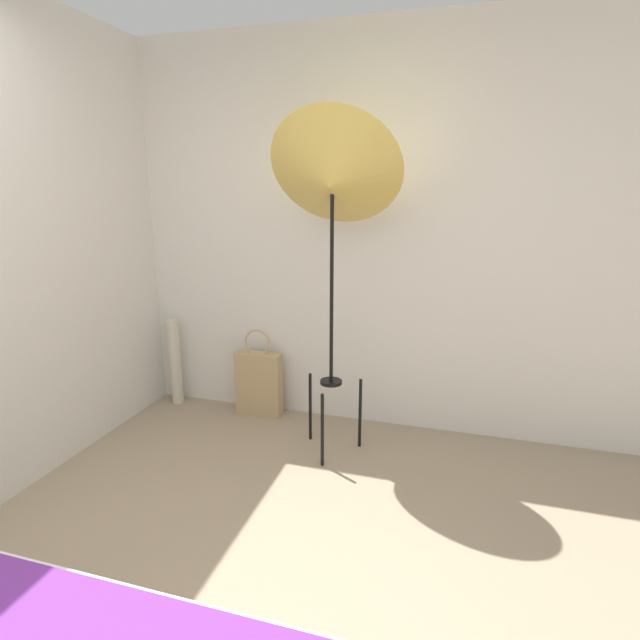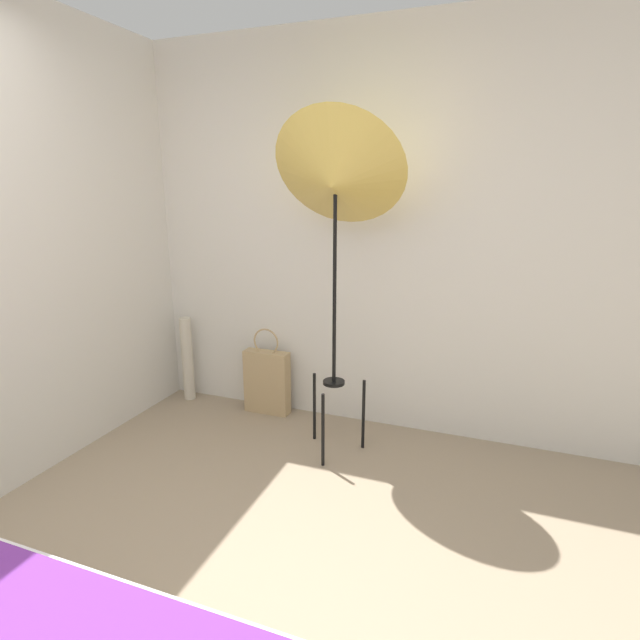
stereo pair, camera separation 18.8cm
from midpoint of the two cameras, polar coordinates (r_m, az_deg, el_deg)
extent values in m
cube|color=silver|center=(3.38, 0.18, 9.58)|extent=(8.00, 0.05, 2.60)
cylinder|color=black|center=(3.01, -1.58, -12.50)|extent=(0.02, 0.02, 0.46)
cylinder|color=black|center=(3.30, -2.78, -9.91)|extent=(0.02, 0.02, 0.46)
cylinder|color=black|center=(3.21, 2.90, -10.62)|extent=(0.02, 0.02, 0.46)
cylinder|color=black|center=(3.08, -0.49, -7.12)|extent=(0.13, 0.13, 0.02)
cylinder|color=black|center=(2.90, -0.52, 3.99)|extent=(0.02, 0.02, 1.21)
cone|color=#D1B251|center=(2.85, -0.55, 15.98)|extent=(0.77, 0.60, 0.73)
cube|color=tan|center=(3.69, -8.46, -7.23)|extent=(0.34, 0.10, 0.47)
torus|color=tan|center=(3.58, -8.65, -2.63)|extent=(0.20, 0.01, 0.20)
cylinder|color=beige|center=(3.98, -17.51, -4.63)|extent=(0.09, 0.09, 0.66)
camera|label=1|loc=(0.09, -91.99, -0.53)|focal=28.00mm
camera|label=2|loc=(0.09, 88.01, 0.53)|focal=28.00mm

